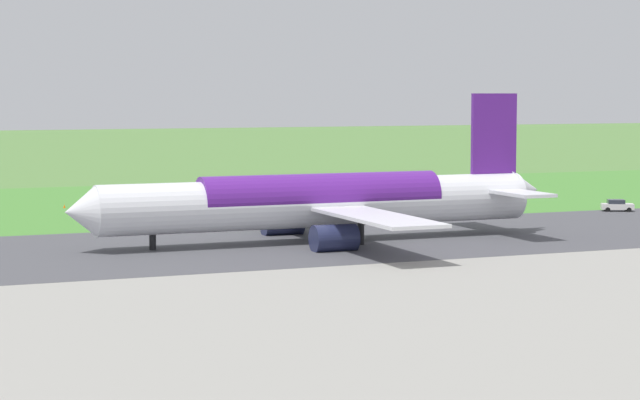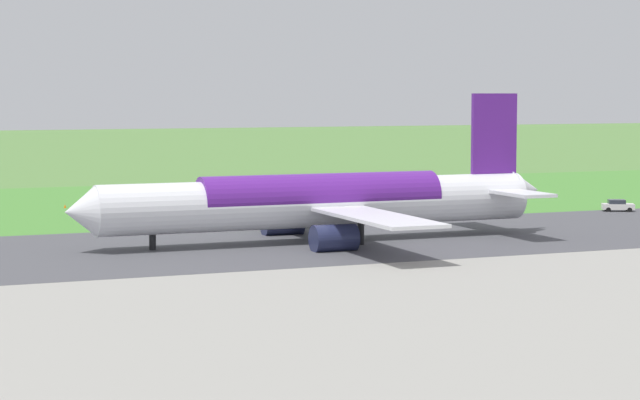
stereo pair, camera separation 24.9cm
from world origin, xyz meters
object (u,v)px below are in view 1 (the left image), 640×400
airliner_main (323,201)px  service_car_ops (617,205)px  traffic_cone_orange (64,206)px  no_stopping_sign (113,201)px

airliner_main → service_car_ops: size_ratio=11.83×
traffic_cone_orange → service_car_ops: bearing=154.4°
no_stopping_sign → traffic_cone_orange: (5.15, -7.17, -1.18)m
service_car_ops → no_stopping_sign: size_ratio=1.87×
no_stopping_sign → service_car_ops: bearing=158.0°
service_car_ops → traffic_cone_orange: bearing=-25.6°
airliner_main → traffic_cone_orange: airliner_main is taller
service_car_ops → no_stopping_sign: (62.62, -25.33, 0.61)m
no_stopping_sign → traffic_cone_orange: bearing=-54.3°
service_car_ops → traffic_cone_orange: service_car_ops is taller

